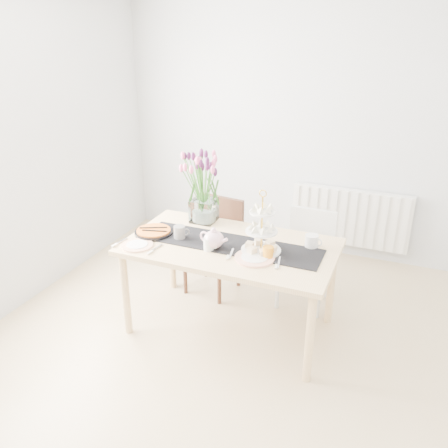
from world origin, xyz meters
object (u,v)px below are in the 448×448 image
at_px(cake_stand, 261,237).
at_px(mug_grey, 180,232).
at_px(mug_orange, 268,253).
at_px(tulip_vase, 203,177).
at_px(teapot, 214,239).
at_px(tart_tin, 154,232).
at_px(chair_white, 308,251).
at_px(chair_brown, 217,238).
at_px(plate_right, 255,258).
at_px(plate_left, 137,245).
at_px(cream_jug, 312,241).
at_px(mug_white, 209,244).
at_px(dining_table, 230,253).
at_px(radiator, 350,217).

relative_size(cake_stand, mug_grey, 4.04).
height_order(mug_grey, mug_orange, mug_grey).
bearing_deg(tulip_vase, teapot, -57.35).
bearing_deg(tart_tin, chair_white, 33.18).
distance_m(chair_brown, tulip_vase, 0.68).
bearing_deg(plate_right, teapot, 173.29).
bearing_deg(mug_grey, chair_white, 6.49).
distance_m(plate_left, plate_right, 0.90).
bearing_deg(plate_left, teapot, 18.46).
distance_m(cream_jug, mug_white, 0.77).
xyz_separation_m(dining_table, plate_left, (-0.65, -0.29, 0.08)).
bearing_deg(radiator, chair_white, -102.14).
distance_m(cream_jug, plate_right, 0.48).
bearing_deg(tulip_vase, cream_jug, -8.89).
distance_m(mug_white, plate_right, 0.36).
bearing_deg(chair_white, tulip_vase, -157.01).
bearing_deg(dining_table, cake_stand, -5.97).
bearing_deg(dining_table, plate_left, -155.42).
xyz_separation_m(cake_stand, plate_right, (-0.01, -0.12, -0.12)).
bearing_deg(dining_table, mug_white, -128.18).
height_order(tart_tin, mug_grey, mug_grey).
height_order(cake_stand, cream_jug, cake_stand).
distance_m(cream_jug, plate_left, 1.32).
distance_m(tulip_vase, plate_right, 0.88).
height_order(chair_brown, tart_tin, chair_brown).
xyz_separation_m(mug_white, plate_left, (-0.53, -0.15, -0.04)).
bearing_deg(plate_right, chair_white, 75.16).
bearing_deg(cake_stand, tulip_vase, 149.89).
xyz_separation_m(cream_jug, tart_tin, (-1.22, -0.25, -0.03)).
relative_size(tulip_vase, cake_stand, 1.64).
relative_size(dining_table, cake_stand, 3.70).
bearing_deg(tulip_vase, tart_tin, -123.44).
relative_size(chair_brown, mug_white, 8.93).
bearing_deg(plate_left, mug_white, 15.67).
bearing_deg(chair_brown, cream_jug, -14.52).
bearing_deg(radiator, mug_orange, -101.01).
distance_m(radiator, mug_orange, 1.82).
relative_size(radiator, mug_orange, 12.99).
height_order(teapot, mug_white, teapot).
bearing_deg(teapot, radiator, 79.01).
height_order(teapot, mug_grey, teapot).
bearing_deg(cake_stand, mug_white, -161.95).
bearing_deg(mug_white, cake_stand, 27.40).
distance_m(cake_stand, plate_left, 0.94).
relative_size(radiator, mug_grey, 11.23).
relative_size(tulip_vase, cream_jug, 7.08).
height_order(cake_stand, mug_grey, cake_stand).
height_order(radiator, chair_brown, chair_brown).
height_order(chair_white, teapot, teapot).
xyz_separation_m(radiator, cake_stand, (-0.42, -1.67, 0.42)).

